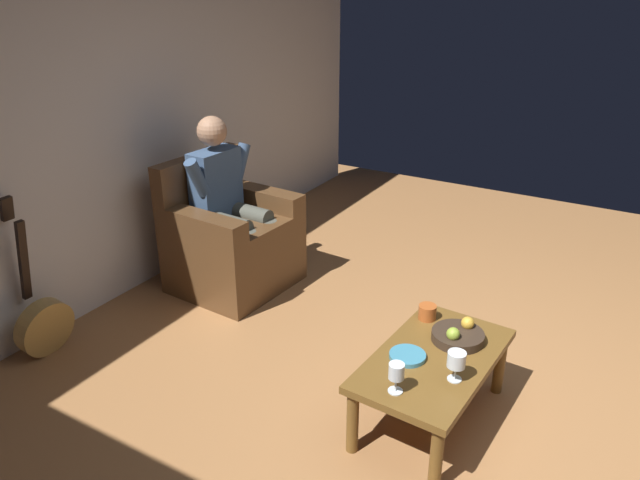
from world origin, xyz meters
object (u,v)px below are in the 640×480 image
Objects in this scene: person_seated at (228,197)px; wine_glass_near at (396,373)px; armchair at (230,241)px; wine_glass_far at (456,361)px; fruit_bowl at (458,335)px; candle_jar at (427,312)px; decorative_dish at (408,356)px; coffee_table at (433,366)px; guitar at (43,321)px.

wine_glass_near is at bearing 63.34° from person_seated.
wine_glass_near is (1.05, 1.78, -0.20)m from person_seated.
armchair is 2.08m from wine_glass_near.
armchair is at bearing -112.47° from wine_glass_far.
fruit_bowl is at bearing -163.93° from wine_glass_far.
candle_jar is (0.37, 1.68, 0.09)m from armchair.
fruit_bowl is 0.33m from decorative_dish.
person_seated is 2.00m from coffee_table.
fruit_bowl is at bearing 79.34° from armchair.
person_seated reaches higher than guitar.
armchair reaches higher than coffee_table.
candle_jar is (-0.46, -0.32, -0.06)m from wine_glass_far.
coffee_table is 0.97× the size of guitar.
person_seated is 4.60× the size of fruit_bowl.
wine_glass_far is 0.28m from decorative_dish.
guitar is at bearing -14.23° from armchair.
person_seated is 1.29× the size of coffee_table.
wine_glass_near is at bearing 9.10° from candle_jar.
armchair is at bearing -104.51° from fruit_bowl.
wine_glass_near is at bearing 96.61° from guitar.
wine_glass_far is at bearing 16.07° from fruit_bowl.
guitar is 2.23m from decorative_dish.
coffee_table is 0.40m from wine_glass_near.
wine_glass_near reaches higher than candle_jar.
armchair is 2.16m from wine_glass_far.
guitar is at bearing -78.76° from wine_glass_far.
person_seated is at bearing -110.66° from coffee_table.
wine_glass_far is 0.83× the size of decorative_dish.
coffee_table is 3.57× the size of fruit_bowl.
person_seated is at bearing 90.00° from armchair.
armchair reaches higher than candle_jar.
decorative_dish is at bearing 103.88° from guitar.
armchair is at bearing -90.00° from person_seated.
person_seated is 8.35× the size of wine_glass_near.
coffee_table is 6.49× the size of wine_glass_near.
person_seated is at bearing 161.64° from guitar.
fruit_bowl is at bearing 60.30° from candle_jar.
coffee_table is 2.35m from guitar.
wine_glass_far is at bearing 137.33° from wine_glass_near.
decorative_dish is (0.77, 1.72, -0.29)m from person_seated.
armchair is 9.70× the size of candle_jar.
armchair is 3.49× the size of fruit_bowl.
person_seated is at bearing -112.53° from wine_glass_far.
guitar reaches higher than coffee_table.
armchair reaches higher than wine_glass_near.
candle_jar is at bearing -119.70° from fruit_bowl.
coffee_table is at bearing 171.01° from wine_glass_near.
person_seated is 8.27× the size of wine_glass_far.
armchair reaches higher than decorative_dish.
coffee_table is 0.38m from candle_jar.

